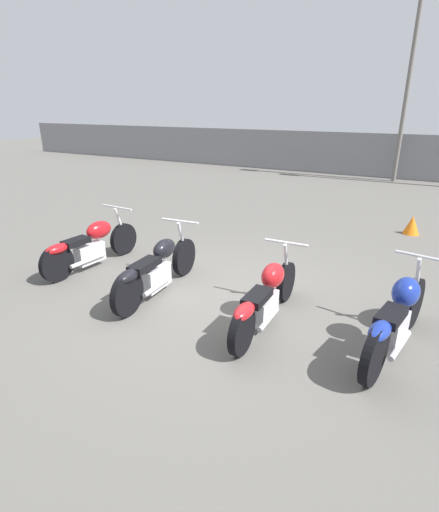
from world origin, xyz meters
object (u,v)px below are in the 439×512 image
Objects in this scene: light_pole_right at (411,64)px; traffic_cone_near at (412,225)px; motorcycle_slot_1 at (157,269)px; motorcycle_slot_0 at (91,245)px; motorcycle_slot_2 at (266,297)px; motorcycle_slot_3 at (397,319)px.

traffic_cone_near is (1.24, -7.09, -3.91)m from light_pole_right.
motorcycle_slot_1 reaches higher than traffic_cone_near.
motorcycle_slot_2 is at bearing -2.84° from motorcycle_slot_0.
motorcycle_slot_1 is (-1.93, -12.42, -3.69)m from light_pole_right.
motorcycle_slot_3 is (1.49, -12.32, -3.66)m from light_pole_right.
motorcycle_slot_3 is at bearing -83.11° from light_pole_right.
motorcycle_slot_2 is (1.84, -0.06, -0.01)m from motorcycle_slot_1.
motorcycle_slot_1 is (1.71, -0.30, 0.00)m from motorcycle_slot_0.
light_pole_right is 12.94m from motorcycle_slot_3.
light_pole_right reaches higher than motorcycle_slot_0.
motorcycle_slot_0 is 1.74m from motorcycle_slot_1.
motorcycle_slot_1 is 6.20m from traffic_cone_near.
motorcycle_slot_0 reaches higher than traffic_cone_near.
motorcycle_slot_2 is at bearing -6.17° from motorcycle_slot_1.
motorcycle_slot_1 is at bearing -120.79° from traffic_cone_near.
motorcycle_slot_0 reaches higher than motorcycle_slot_2.
light_pole_right is 8.19m from traffic_cone_near.
traffic_cone_near is at bearing -80.09° from light_pole_right.
motorcycle_slot_3 reaches higher than traffic_cone_near.
motorcycle_slot_3 is at bearing -2.82° from motorcycle_slot_1.
motorcycle_slot_3 is at bearing 3.92° from motorcycle_slot_2.
light_pole_right reaches higher than traffic_cone_near.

